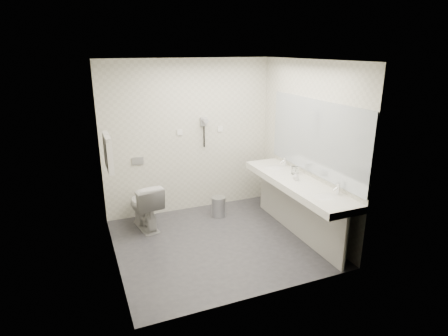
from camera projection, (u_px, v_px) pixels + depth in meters
name	position (u px, v px, depth m)	size (l,w,h in m)	color
floor	(218.00, 242.00, 5.34)	(2.80, 2.80, 0.00)	#2F2E34
ceiling	(217.00, 60.00, 4.57)	(2.80, 2.80, 0.00)	silver
wall_back	(189.00, 137.00, 6.10)	(2.80, 2.80, 0.00)	beige
wall_front	(264.00, 191.00, 3.81)	(2.80, 2.80, 0.00)	beige
wall_left	(108.00, 171.00, 4.45)	(2.60, 2.60, 0.00)	beige
wall_right	(307.00, 148.00, 5.46)	(2.60, 2.60, 0.00)	beige
vanity_counter	(297.00, 184.00, 5.32)	(0.55, 2.20, 0.10)	silver
vanity_panel	(296.00, 211.00, 5.46)	(0.03, 2.15, 0.75)	#999891
vanity_post_near	(345.00, 243.00, 4.56)	(0.06, 0.06, 0.75)	silver
vanity_post_far	(264.00, 187.00, 6.39)	(0.06, 0.06, 0.75)	silver
mirror	(315.00, 138.00, 5.22)	(0.02, 2.20, 1.05)	#B2BCC6
basin_near	(325.00, 198.00, 4.74)	(0.40, 0.31, 0.05)	silver
basin_far	(274.00, 168.00, 5.88)	(0.40, 0.31, 0.05)	silver
faucet_near	(338.00, 189.00, 4.78)	(0.04, 0.04, 0.15)	silver
faucet_far	(285.00, 162.00, 5.93)	(0.04, 0.04, 0.15)	silver
soap_bottle_a	(297.00, 177.00, 5.28)	(0.04, 0.04, 0.10)	silver
soap_bottle_b	(296.00, 176.00, 5.34)	(0.08, 0.08, 0.10)	silver
glass_left	(297.00, 170.00, 5.57)	(0.06, 0.06, 0.12)	silver
glass_right	(293.00, 170.00, 5.56)	(0.06, 0.06, 0.12)	silver
toilet	(145.00, 206.00, 5.66)	(0.41, 0.72, 0.73)	silver
flush_plate	(138.00, 161.00, 5.87)	(0.18, 0.02, 0.12)	#B2B5BA
pedal_bin	(218.00, 207.00, 6.12)	(0.23, 0.23, 0.32)	#B2B5BA
bin_lid	(218.00, 198.00, 6.07)	(0.23, 0.23, 0.01)	#B2B5BA
towel_rail	(106.00, 136.00, 4.86)	(0.02, 0.02, 0.62)	silver
towel_near	(109.00, 155.00, 4.80)	(0.07, 0.24, 0.48)	silver
towel_far	(107.00, 150.00, 5.05)	(0.07, 0.24, 0.48)	silver
dryer_cradle	(204.00, 122.00, 6.08)	(0.10, 0.04, 0.14)	#949599
dryer_barrel	(205.00, 120.00, 6.01)	(0.08, 0.08, 0.14)	#949599
dryer_cord	(204.00, 137.00, 6.15)	(0.02, 0.02, 0.35)	black
switch_plate_a	(180.00, 132.00, 6.00)	(0.09, 0.02, 0.09)	silver
switch_plate_b	(220.00, 129.00, 6.25)	(0.09, 0.02, 0.09)	silver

